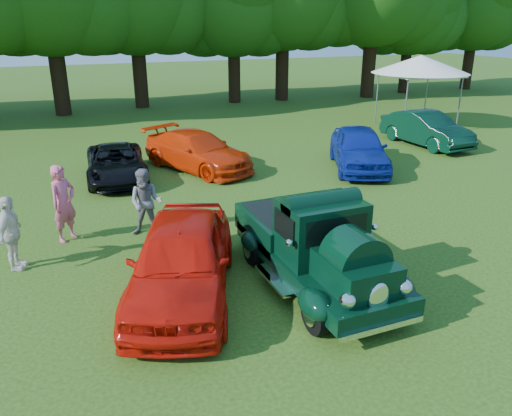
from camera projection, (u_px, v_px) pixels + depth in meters
name	position (u px, v px, depth m)	size (l,w,h in m)	color
ground	(269.00, 298.00, 10.07)	(120.00, 120.00, 0.00)	#224610
hero_pickup	(314.00, 246.00, 10.39)	(2.28, 4.89, 1.91)	black
red_convertible	(182.00, 259.00, 9.88)	(1.91, 4.76, 1.62)	red
back_car_black	(116.00, 163.00, 17.32)	(1.95, 4.24, 1.18)	black
back_car_orange	(198.00, 151.00, 18.50)	(1.94, 4.78, 1.39)	red
back_car_blue	(359.00, 148.00, 18.55)	(1.83, 4.55, 1.55)	navy
back_car_green	(426.00, 129.00, 22.02)	(1.57, 4.49, 1.48)	black
spectator_pink	(64.00, 203.00, 12.39)	(0.72, 0.47, 1.96)	#D15679
spectator_grey	(146.00, 203.00, 12.71)	(0.86, 0.67, 1.77)	slate
spectator_white	(11.00, 234.00, 10.95)	(1.01, 0.42, 1.72)	silver
canopy_tent	(421.00, 65.00, 24.97)	(5.47, 5.47, 3.61)	white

